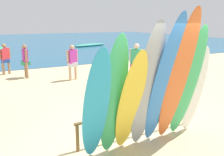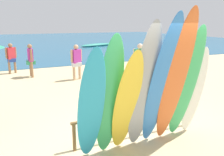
% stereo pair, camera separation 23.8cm
% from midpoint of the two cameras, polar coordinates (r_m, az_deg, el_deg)
% --- Properties ---
extents(ground, '(60.00, 60.00, 0.00)m').
position_cam_midpoint_polar(ground, '(18.52, -18.70, 4.86)').
color(ground, '#D3BC8C').
extents(ocean_water, '(60.00, 40.00, 0.02)m').
position_cam_midpoint_polar(ocean_water, '(33.56, -22.71, 8.08)').
color(ocean_water, '#235B7F').
rests_on(ocean_water, ground).
extents(surfboard_rack, '(2.92, 0.07, 0.62)m').
position_cam_midpoint_polar(surfboard_rack, '(5.32, 4.86, -9.11)').
color(surfboard_rack, brown).
rests_on(surfboard_rack, ground).
extents(surfboard_teal_0, '(0.49, 0.73, 2.17)m').
position_cam_midpoint_polar(surfboard_teal_0, '(4.10, -5.54, -7.12)').
color(surfboard_teal_0, '#289EC6').
rests_on(surfboard_teal_0, ground).
extents(surfboard_green_1, '(0.58, 0.60, 2.35)m').
position_cam_midpoint_polar(surfboard_green_1, '(4.30, -1.14, -4.81)').
color(surfboard_green_1, '#38B266').
rests_on(surfboard_green_1, ground).
extents(surfboard_yellow_2, '(0.61, 0.74, 2.08)m').
position_cam_midpoint_polar(surfboard_yellow_2, '(4.46, 3.00, -5.98)').
color(surfboard_yellow_2, yellow).
rests_on(surfboard_yellow_2, ground).
extents(surfboard_grey_3, '(0.57, 0.73, 2.58)m').
position_cam_midpoint_polar(surfboard_grey_3, '(4.54, 7.01, -2.44)').
color(surfboard_grey_3, '#999EA3').
rests_on(surfboard_grey_3, ground).
extents(surfboard_blue_4, '(0.62, 0.91, 2.72)m').
position_cam_midpoint_polar(surfboard_blue_4, '(4.68, 10.98, -1.22)').
color(surfboard_blue_4, '#337AD1').
rests_on(surfboard_blue_4, ground).
extents(surfboard_orange_5, '(0.55, 0.88, 2.81)m').
position_cam_midpoint_polar(surfboard_orange_5, '(4.86, 14.20, -0.29)').
color(surfboard_orange_5, orange).
rests_on(surfboard_orange_5, ground).
extents(surfboard_green_6, '(0.56, 0.83, 2.49)m').
position_cam_midpoint_polar(surfboard_green_6, '(5.17, 16.50, -1.45)').
color(surfboard_green_6, '#38B266').
rests_on(surfboard_green_6, ground).
extents(surfboard_white_7, '(0.51, 0.51, 2.03)m').
position_cam_midpoint_polar(surfboard_white_7, '(5.60, 18.29, -2.88)').
color(surfboard_white_7, white).
rests_on(surfboard_white_7, ground).
extents(beachgoer_near_rack, '(0.44, 0.58, 1.68)m').
position_cam_midpoint_polar(beachgoer_near_rack, '(9.66, 5.16, 4.10)').
color(beachgoer_near_rack, beige).
rests_on(beachgoer_near_rack, ground).
extents(beachgoer_strolling, '(0.40, 0.58, 1.54)m').
position_cam_midpoint_polar(beachgoer_strolling, '(11.56, -20.73, 4.39)').
color(beachgoer_strolling, '#9E704C').
rests_on(beachgoer_strolling, ground).
extents(beachgoer_by_water, '(0.52, 0.34, 1.50)m').
position_cam_midpoint_polar(beachgoer_by_water, '(12.68, -24.87, 4.66)').
color(beachgoer_by_water, '#9E704C').
rests_on(beachgoer_by_water, ground).
extents(beachgoer_photographing, '(0.56, 0.33, 1.56)m').
position_cam_midpoint_polar(beachgoer_photographing, '(10.53, -10.18, 4.32)').
color(beachgoer_photographing, tan).
rests_on(beachgoer_photographing, ground).
extents(distant_boat, '(4.12, 1.87, 0.33)m').
position_cam_midpoint_polar(distant_boat, '(25.18, -5.60, 7.92)').
color(distant_boat, teal).
rests_on(distant_boat, ground).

